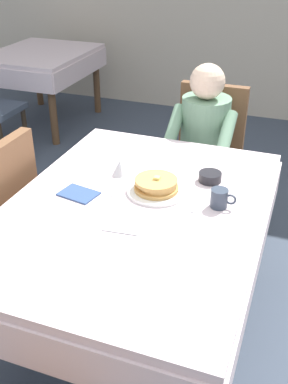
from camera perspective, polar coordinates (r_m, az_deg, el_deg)
ground_plane at (r=2.49m, az=-0.95°, el=-16.34°), size 14.00×14.00×0.00m
dining_table_main at (r=2.07m, az=-1.10°, el=-3.79°), size 1.12×1.52×0.74m
chair_diner at (r=3.10m, az=7.86°, el=5.48°), size 0.44×0.45×0.93m
diner_person at (r=2.90m, az=7.33°, el=6.78°), size 0.40×0.43×1.12m
plate_breakfast at (r=2.12m, az=1.61°, el=0.18°), size 0.28×0.28×0.02m
breakfast_stack at (r=2.10m, az=1.58°, el=0.92°), size 0.20×0.20×0.06m
cup_coffee at (r=2.02m, az=9.37°, el=-0.78°), size 0.11×0.08×0.08m
bowl_butter at (r=2.23m, az=8.20°, el=1.87°), size 0.11×0.11×0.04m
syrup_pitcher at (r=2.26m, az=-3.04°, el=2.99°), size 0.08×0.08×0.07m
fork_left_of_plate at (r=2.16m, az=-3.32°, el=0.67°), size 0.03×0.18×0.00m
knife_right_of_plate at (r=2.06m, az=6.44°, el=-1.12°), size 0.03×0.20×0.00m
spoon_near_edge at (r=1.85m, az=-3.04°, el=-4.97°), size 0.15×0.03×0.00m
napkin_folded at (r=2.12m, az=-8.13°, el=-0.23°), size 0.19×0.15×0.01m
background_table_far at (r=4.88m, az=-12.61°, el=15.33°), size 0.92×1.12×0.74m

